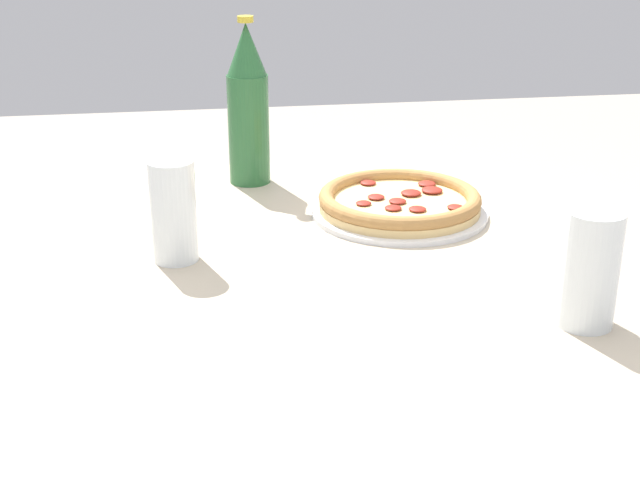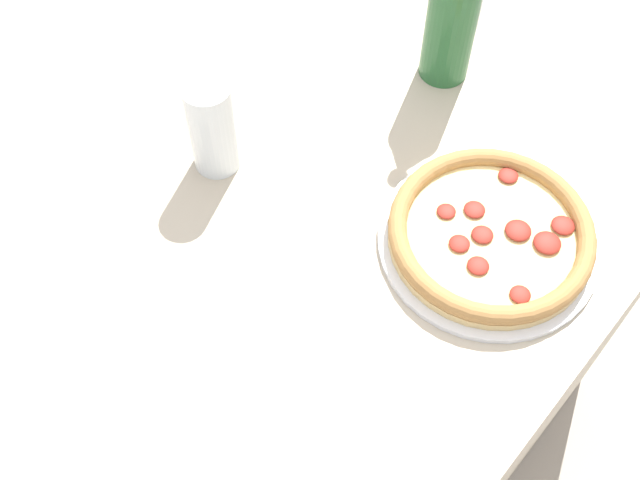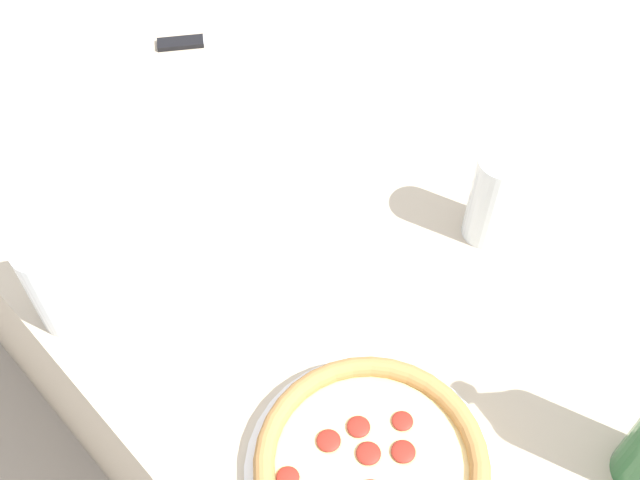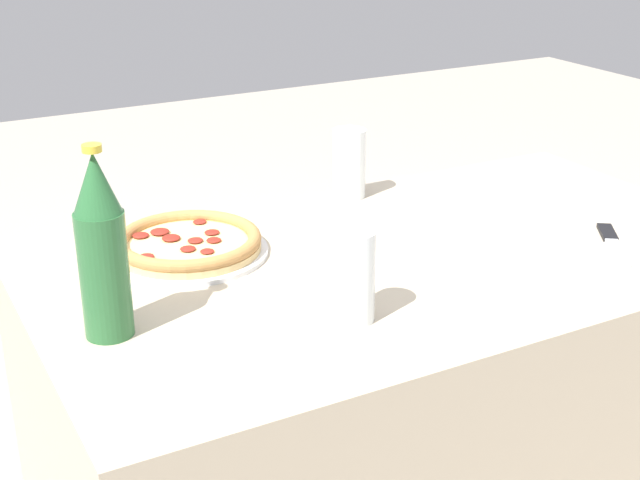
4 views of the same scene
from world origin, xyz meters
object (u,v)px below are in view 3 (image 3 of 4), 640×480
object	(u,v)px
glass_mango_juice	(57,285)
knife	(209,40)
glass_lemonade	(493,202)
pizza_veggie	(371,467)

from	to	relation	value
glass_mango_juice	knife	xyz separation A→B (m)	(-0.28, 0.43, -0.06)
glass_lemonade	knife	bearing A→B (deg)	-177.08
glass_lemonade	knife	world-z (taller)	glass_lemonade
pizza_veggie	glass_mango_juice	world-z (taller)	glass_mango_juice
pizza_veggie	glass_lemonade	xyz separation A→B (m)	(-0.12, 0.34, 0.04)
knife	glass_mango_juice	bearing A→B (deg)	-57.41
glass_mango_juice	knife	world-z (taller)	glass_mango_juice
glass_lemonade	glass_mango_juice	xyz separation A→B (m)	(-0.26, -0.46, 0.00)
pizza_veggie	knife	bearing A→B (deg)	154.95
pizza_veggie	glass_mango_juice	bearing A→B (deg)	-162.11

